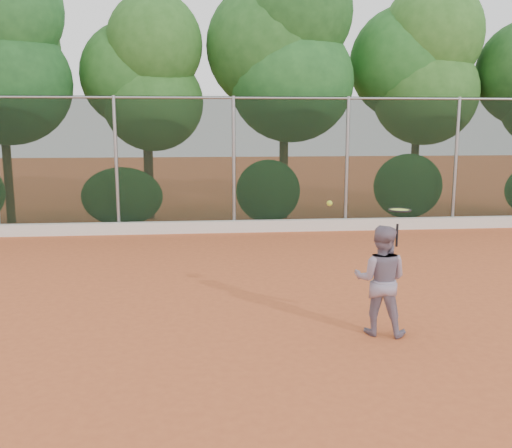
{
  "coord_description": "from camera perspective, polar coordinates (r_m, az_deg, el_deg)",
  "views": [
    {
      "loc": [
        -0.85,
        -7.83,
        2.84
      ],
      "look_at": [
        0.0,
        1.0,
        1.25
      ],
      "focal_mm": 40.0,
      "sensor_mm": 36.0,
      "label": 1
    }
  ],
  "objects": [
    {
      "name": "ground",
      "position": [
        8.37,
        0.67,
        -9.66
      ],
      "size": [
        80.0,
        80.0,
        0.0
      ],
      "primitive_type": "plane",
      "color": "#C55B2E",
      "rests_on": "ground"
    },
    {
      "name": "concrete_curb",
      "position": [
        14.92,
        -2.15,
        -0.24
      ],
      "size": [
        24.0,
        0.2,
        0.3
      ],
      "primitive_type": "cube",
      "color": "silver",
      "rests_on": "ground"
    },
    {
      "name": "tennis_player",
      "position": [
        7.87,
        12.36,
        -5.5
      ],
      "size": [
        0.89,
        0.8,
        1.5
      ],
      "primitive_type": "imported",
      "rotation": [
        0.0,
        0.0,
        2.76
      ],
      "color": "gray",
      "rests_on": "ground"
    },
    {
      "name": "chainlink_fence",
      "position": [
        14.89,
        -2.24,
        6.36
      ],
      "size": [
        24.09,
        0.09,
        3.5
      ],
      "color": "black",
      "rests_on": "ground"
    },
    {
      "name": "foliage_backdrop",
      "position": [
        16.89,
        -4.62,
        15.42
      ],
      "size": [
        23.7,
        3.63,
        7.55
      ],
      "color": "#46311B",
      "rests_on": "ground"
    },
    {
      "name": "tennis_racket",
      "position": [
        7.7,
        14.14,
        1.08
      ],
      "size": [
        0.34,
        0.34,
        0.52
      ],
      "color": "black",
      "rests_on": "ground"
    },
    {
      "name": "tennis_ball_in_flight",
      "position": [
        7.39,
        7.37,
        2.07
      ],
      "size": [
        0.07,
        0.07,
        0.07
      ],
      "color": "#B3CA2E",
      "rests_on": "ground"
    }
  ]
}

